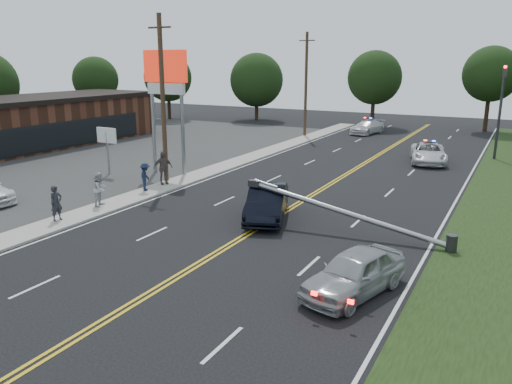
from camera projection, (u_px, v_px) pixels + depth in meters
The scene contains 23 objects.
ground at pixel (161, 287), 16.70m from camera, with size 120.00×120.00×0.00m, color black.
parking_lot at pixel (24, 170), 34.39m from camera, with size 25.00×60.00×0.01m, color #2D2D2D.
sidewalk at pixel (156, 190), 29.05m from camera, with size 1.80×70.00×0.12m, color #9E998F.
centerline_yellow at pixel (287, 210), 25.20m from camera, with size 0.36×80.00×0.00m, color gold.
pylon_sign at pixel (166, 82), 31.90m from camera, with size 3.20×0.35×8.00m.
small_sign at pixel (107, 139), 32.74m from camera, with size 1.60×0.14×3.10m.
traffic_signal at pixel (501, 104), 37.33m from camera, with size 0.28×0.41×7.05m.
fallen_streetlight at pixel (356, 216), 21.35m from camera, with size 9.36×0.44×1.91m.
utility_pole_mid at pixel (163, 100), 29.84m from camera, with size 1.60×0.28×10.00m.
utility_pole_far at pixel (306, 85), 48.55m from camera, with size 1.60×0.28×10.00m.
tree_3 at pixel (95, 80), 57.89m from camera, with size 5.20×5.20×7.83m.
tree_4 at pixel (168, 77), 63.39m from camera, with size 6.05×6.05×8.30m.
tree_5 at pixel (257, 80), 62.43m from camera, with size 6.64×6.64×8.30m.
tree_6 at pixel (375, 78), 56.14m from camera, with size 6.02×6.02×8.50m.
tree_7 at pixel (491, 74), 51.88m from camera, with size 5.76×5.76×8.87m.
crashed_sedan at pixel (267, 202), 23.74m from camera, with size 1.69×4.85×1.60m, color black.
waiting_sedan at pixel (354, 273), 16.06m from camera, with size 1.72×4.28×1.46m, color #9A9DA1.
emergency_a at pixel (428, 153), 36.84m from camera, with size 2.40×5.21×1.45m, color silver.
emergency_b at pixel (367, 127), 51.45m from camera, with size 1.94×4.77×1.38m, color silver.
bystander_a at pixel (56, 203), 23.08m from camera, with size 0.61×0.40×1.66m, color #23242A.
bystander_b at pixel (100, 189), 25.47m from camera, with size 0.84×0.66×1.73m, color #ACADB1.
bystander_c at pixel (145, 177), 28.43m from camera, with size 1.04×0.60×1.61m, color #18213C.
bystander_d at pixel (163, 168), 29.87m from camera, with size 1.18×0.49×2.01m, color #5B4E49.
Camera 1 is at (10.10, -11.97, 7.34)m, focal length 35.00 mm.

